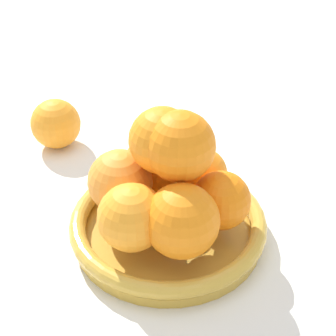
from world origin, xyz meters
The scene contains 4 objects.
ground_plane centered at (0.00, 0.00, 0.00)m, with size 4.00×4.00×0.00m, color white.
fruit_bowl centered at (0.00, 0.00, 0.02)m, with size 0.24×0.24×0.03m.
orange_pile centered at (0.00, 0.00, 0.09)m, with size 0.19×0.19×0.14m.
stray_orange centered at (0.19, 0.18, 0.04)m, with size 0.07×0.07×0.07m, color orange.
Camera 1 is at (-0.51, -0.04, 0.47)m, focal length 60.00 mm.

